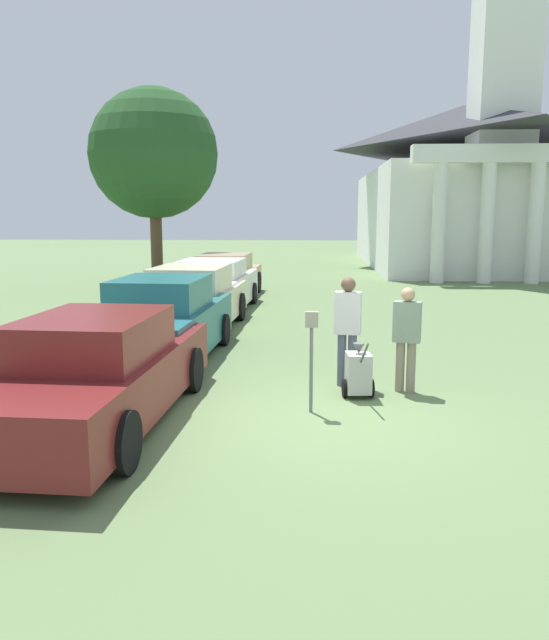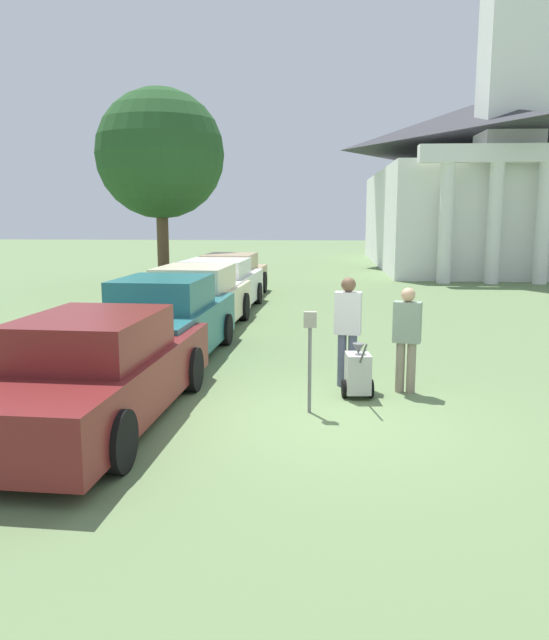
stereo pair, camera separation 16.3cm
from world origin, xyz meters
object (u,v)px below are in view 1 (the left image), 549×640
person_worker (348,324)px  parked_car_maroon (100,373)px  equipment_cart (358,373)px  parked_car_tan (226,277)px  parked_car_teal (164,322)px  church (463,175)px  parked_car_white (213,287)px  parking_meter (311,343)px  person_supervisor (407,333)px  parked_car_cream (193,301)px

person_worker → parked_car_maroon: bearing=40.2°
equipment_cart → parked_car_tan: bearing=102.5°
parked_car_teal → equipment_cart: (3.52, -2.29, -0.35)m
equipment_cart → church: church is taller
parked_car_white → parking_meter: parked_car_white is taller
parked_car_white → parked_car_maroon: bearing=-87.1°
parked_car_maroon → equipment_cart: bearing=24.8°
equipment_cart → parked_car_teal: bearing=142.2°
parked_car_maroon → parked_car_white: (0.00, 9.89, 0.01)m
parked_car_teal → parking_meter: 4.16m
parked_car_white → parked_car_tan: (-0.00, 2.84, -0.01)m
parked_car_white → person_supervisor: (4.28, -8.14, 0.24)m
person_worker → parked_car_teal: bearing=-17.0°
church → parked_car_cream: bearing=-119.1°
parked_car_teal → parked_car_tan: (-0.00, 9.03, -0.04)m
parked_car_teal → parking_meter: bearing=-44.7°
parked_car_maroon → parked_car_tan: size_ratio=1.04×
person_worker → parking_meter: bearing=76.5°
parked_car_cream → parked_car_tan: 5.99m
parked_car_teal → person_supervisor: 4.71m
parked_car_maroon → equipment_cart: parked_car_maroon is taller
parked_car_white → parking_meter: (2.80, -9.25, 0.30)m
parked_car_maroon → church: church is taller
parked_car_tan → person_supervisor: 11.79m
parked_car_maroon → parked_car_teal: size_ratio=1.09×
parked_car_maroon → parked_car_cream: 6.74m
parked_car_maroon → parked_car_teal: 3.70m
parked_car_tan → church: size_ratio=0.23×
parked_car_cream → parking_meter: size_ratio=3.60×
parked_car_cream → parked_car_white: 3.15m
parked_car_teal → person_worker: size_ratio=2.68×
equipment_cart → parked_car_white: bearing=107.8°
parked_car_maroon → equipment_cart: size_ratio=5.23×
parking_meter → person_worker: bearing=67.4°
parked_car_white → person_supervisor: bearing=-59.3°
parking_meter → person_worker: (0.59, 1.41, 0.02)m
person_worker → person_supervisor: 0.95m
parked_car_white → parked_car_tan: bearing=92.9°
parked_car_teal → person_supervisor: size_ratio=2.88×
parking_meter → equipment_cart: parking_meter is taller
parked_car_teal → church: bearing=67.2°
parked_car_maroon → parked_car_tan: bearing=92.9°
parked_car_teal → parked_car_cream: (-0.00, 3.04, -0.01)m
parked_car_maroon → parked_car_teal: parked_car_teal is taller
parked_car_white → church: bearing=59.4°
parked_car_tan → equipment_cart: parked_car_tan is taller
person_supervisor → parked_car_cream: bearing=-33.8°
parked_car_cream → parked_car_white: parked_car_cream is taller
person_worker → equipment_cart: bearing=111.2°
parked_car_white → church: size_ratio=0.23×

